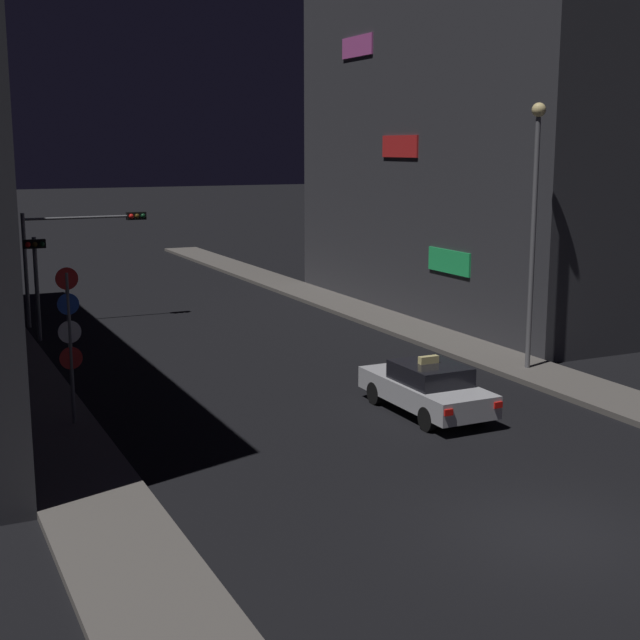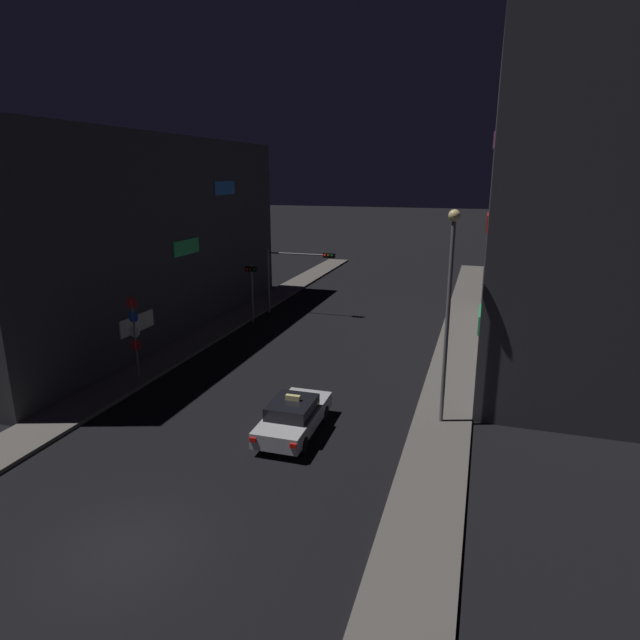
{
  "view_description": "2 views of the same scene",
  "coord_description": "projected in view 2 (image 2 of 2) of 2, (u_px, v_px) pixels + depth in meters",
  "views": [
    {
      "loc": [
        -10.66,
        -12.43,
        7.14
      ],
      "look_at": [
        1.55,
        13.25,
        1.64
      ],
      "focal_mm": 50.27,
      "sensor_mm": 36.0,
      "label": 1
    },
    {
      "loc": [
        8.55,
        -9.98,
        9.72
      ],
      "look_at": [
        1.24,
        13.55,
        2.91
      ],
      "focal_mm": 29.82,
      "sensor_mm": 36.0,
      "label": 2
    }
  ],
  "objects": [
    {
      "name": "ground_plane",
      "position": [
        126.0,
        550.0,
        14.22
      ],
      "size": [
        300.0,
        300.0,
        0.0
      ],
      "primitive_type": "plane",
      "color": "black"
    },
    {
      "name": "sidewalk_left",
      "position": [
        244.0,
        314.0,
        37.84
      ],
      "size": [
        2.29,
        50.73,
        0.17
      ],
      "primitive_type": "cube",
      "color": "#5B5651",
      "rests_on": "ground_plane"
    },
    {
      "name": "sidewalk_right",
      "position": [
        460.0,
        331.0,
        33.57
      ],
      "size": [
        2.29,
        50.73,
        0.17
      ],
      "primitive_type": "cube",
      "color": "#5B5651",
      "rests_on": "ground_plane"
    },
    {
      "name": "building_facade_left",
      "position": [
        130.0,
        237.0,
        32.82
      ],
      "size": [
        7.82,
        26.64,
        11.88
      ],
      "color": "#333338",
      "rests_on": "ground_plane"
    },
    {
      "name": "building_facade_right",
      "position": [
        587.0,
        213.0,
        26.99
      ],
      "size": [
        9.66,
        19.37,
        15.6
      ],
      "color": "#333338",
      "rests_on": "ground_plane"
    },
    {
      "name": "taxi",
      "position": [
        294.0,
        416.0,
        20.38
      ],
      "size": [
        1.84,
        4.46,
        1.62
      ],
      "color": "#B7B7BC",
      "rests_on": "ground_plane"
    },
    {
      "name": "traffic_light_overhead",
      "position": [
        295.0,
        267.0,
        37.06
      ],
      "size": [
        5.01,
        0.42,
        4.59
      ],
      "color": "slate",
      "rests_on": "ground_plane"
    },
    {
      "name": "traffic_light_left_kerb",
      "position": [
        252.0,
        282.0,
        35.21
      ],
      "size": [
        0.8,
        0.42,
        3.9
      ],
      "color": "slate",
      "rests_on": "ground_plane"
    },
    {
      "name": "sign_pole_left",
      "position": [
        135.0,
        333.0,
        24.97
      ],
      "size": [
        0.58,
        0.1,
        4.04
      ],
      "color": "slate",
      "rests_on": "sidewalk_left"
    },
    {
      "name": "street_lamp_near_block",
      "position": [
        449.0,
        295.0,
        19.89
      ],
      "size": [
        0.44,
        0.44,
        8.32
      ],
      "color": "slate",
      "rests_on": "sidewalk_right"
    }
  ]
}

